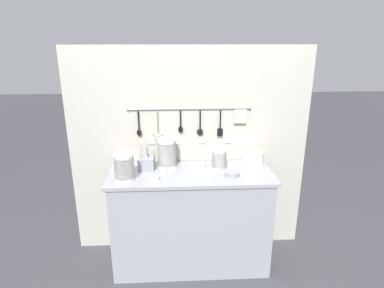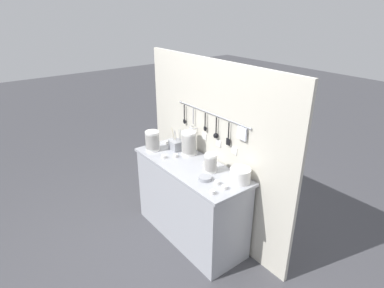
{
  "view_description": "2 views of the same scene",
  "coord_description": "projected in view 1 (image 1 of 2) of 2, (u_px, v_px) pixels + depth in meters",
  "views": [
    {
      "loc": [
        -0.13,
        -2.55,
        2.01
      ],
      "look_at": [
        0.01,
        -0.01,
        1.18
      ],
      "focal_mm": 30.0,
      "sensor_mm": 36.0,
      "label": 1
    },
    {
      "loc": [
        2.38,
        -1.8,
        2.47
      ],
      "look_at": [
        0.06,
        -0.02,
        1.17
      ],
      "focal_mm": 30.0,
      "sensor_mm": 36.0,
      "label": 2
    }
  ],
  "objects": [
    {
      "name": "cup_edge_near",
      "position": [
        263.0,
        178.0,
        2.61
      ],
      "size": [
        0.05,
        0.05,
        0.04
      ],
      "color": "white",
      "rests_on": "counter"
    },
    {
      "name": "bowl_stack_wide_centre",
      "position": [
        219.0,
        159.0,
        2.81
      ],
      "size": [
        0.12,
        0.12,
        0.19
      ],
      "color": "white",
      "rests_on": "counter"
    },
    {
      "name": "bowl_stack_back_corner",
      "position": [
        124.0,
        167.0,
        2.58
      ],
      "size": [
        0.16,
        0.16,
        0.23
      ],
      "color": "white",
      "rests_on": "counter"
    },
    {
      "name": "cup_front_right",
      "position": [
        123.0,
        168.0,
        2.82
      ],
      "size": [
        0.05,
        0.05,
        0.04
      ],
      "color": "white",
      "rests_on": "counter"
    },
    {
      "name": "steel_mixing_bowl",
      "position": [
        232.0,
        174.0,
        2.7
      ],
      "size": [
        0.12,
        0.12,
        0.04
      ],
      "color": "#93969E",
      "rests_on": "counter"
    },
    {
      "name": "cup_beside_plates",
      "position": [
        247.0,
        172.0,
        2.74
      ],
      "size": [
        0.05,
        0.05,
        0.04
      ],
      "color": "white",
      "rests_on": "counter"
    },
    {
      "name": "cup_front_left",
      "position": [
        259.0,
        171.0,
        2.74
      ],
      "size": [
        0.05,
        0.05,
        0.04
      ],
      "color": "white",
      "rests_on": "counter"
    },
    {
      "name": "cup_by_caddy",
      "position": [
        202.0,
        165.0,
        2.88
      ],
      "size": [
        0.05,
        0.05,
        0.04
      ],
      "color": "white",
      "rests_on": "counter"
    },
    {
      "name": "ground_plane",
      "position": [
        191.0,
        261.0,
        3.05
      ],
      "size": [
        20.0,
        20.0,
        0.0
      ],
      "primitive_type": "plane",
      "color": "#424247"
    },
    {
      "name": "cutlery_caddy",
      "position": [
        146.0,
        163.0,
        2.82
      ],
      "size": [
        0.14,
        0.14,
        0.26
      ],
      "color": "#93969E",
      "rests_on": "counter"
    },
    {
      "name": "cup_back_left",
      "position": [
        156.0,
        178.0,
        2.61
      ],
      "size": [
        0.05,
        0.05,
        0.04
      ],
      "color": "white",
      "rests_on": "counter"
    },
    {
      "name": "bowl_stack_nested_right",
      "position": [
        167.0,
        153.0,
        2.85
      ],
      "size": [
        0.16,
        0.16,
        0.27
      ],
      "color": "white",
      "rests_on": "counter"
    },
    {
      "name": "back_wall",
      "position": [
        189.0,
        153.0,
        3.04
      ],
      "size": [
        2.22,
        0.11,
        1.97
      ],
      "color": "beige",
      "rests_on": "ground"
    },
    {
      "name": "cup_mid_row",
      "position": [
        164.0,
        172.0,
        2.73
      ],
      "size": [
        0.05,
        0.05,
        0.04
      ],
      "color": "white",
      "rests_on": "counter"
    },
    {
      "name": "counter",
      "position": [
        191.0,
        219.0,
        2.91
      ],
      "size": [
        1.42,
        0.55,
        0.91
      ],
      "color": "#9EA0A8",
      "rests_on": "ground"
    },
    {
      "name": "plate_stack",
      "position": [
        253.0,
        158.0,
        2.92
      ],
      "size": [
        0.2,
        0.2,
        0.14
      ],
      "color": "white",
      "rests_on": "counter"
    }
  ]
}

